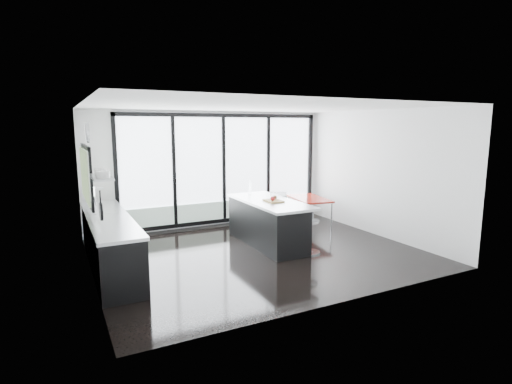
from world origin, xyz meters
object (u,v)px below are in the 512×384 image
bar_stool_far (279,221)px  red_table (309,211)px  bar_stool_near (310,236)px  island (267,222)px

bar_stool_far → red_table: (1.28, 0.73, -0.05)m
bar_stool_far → bar_stool_near: bearing=-68.7°
island → bar_stool_near: (0.46, -0.90, -0.14)m
bar_stool_near → bar_stool_far: bearing=95.0°
island → bar_stool_far: (0.46, 0.26, -0.08)m
island → bar_stool_far: island is taller
red_table → island: bearing=-150.5°
island → bar_stool_near: 1.02m
bar_stool_near → red_table: size_ratio=0.51×
bar_stool_far → red_table: size_ratio=0.61×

